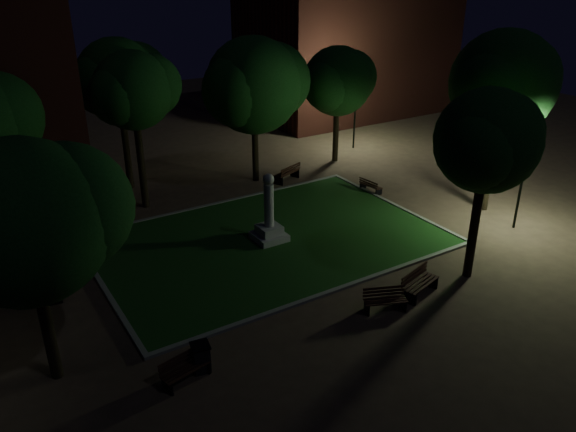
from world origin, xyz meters
name	(u,v)px	position (x,y,z in m)	size (l,w,h in m)	color
ground	(293,259)	(0.00, 0.00, 0.00)	(80.00, 80.00, 0.00)	brown
lawn	(269,240)	(0.00, 2.00, 0.04)	(15.00, 10.00, 0.08)	#1B4616
lawn_kerb	(269,240)	(0.00, 2.00, 0.06)	(15.40, 10.40, 0.12)	slate
monument	(269,222)	(0.00, 2.00, 0.96)	(1.40, 1.40, 3.20)	#ABA69D
building_far	(347,38)	(18.00, 20.00, 6.00)	(16.00, 10.00, 12.00)	#4C1D15
tree_west	(29,222)	(-10.12, -2.45, 5.25)	(5.76, 4.70, 7.61)	black
tree_north_wl	(135,91)	(-3.38, 8.85, 6.05)	(4.70, 3.83, 7.99)	black
tree_north_er	(256,85)	(3.43, 9.19, 5.52)	(6.53, 5.33, 8.19)	black
tree_ne	(339,81)	(9.45, 9.60, 5.06)	(5.19, 4.23, 7.18)	black
tree_east	(505,83)	(11.37, -0.77, 6.46)	(6.19, 5.05, 8.99)	black
tree_se	(489,141)	(5.38, -4.97, 5.69)	(4.84, 3.95, 7.68)	black
tree_far_north	(120,79)	(-3.17, 11.96, 6.07)	(5.29, 4.32, 8.24)	black
lamppost_se	(524,172)	(10.72, -3.02, 2.82)	(1.18, 0.28, 3.97)	black
lamppost_ne	(356,102)	(12.02, 11.10, 3.19)	(1.18, 0.28, 4.57)	black
bench_near_left	(385,300)	(0.77, -5.07, 0.41)	(1.68, 1.12, 0.87)	black
bench_near_right	(419,283)	(2.58, -4.94, 0.47)	(1.92, 1.09, 1.00)	black
bench_west_near	(185,369)	(-6.93, -4.73, 0.40)	(1.63, 0.85, 0.85)	black
bench_left_side	(52,283)	(-9.33, 2.54, 0.47)	(0.83, 1.89, 1.01)	black
bench_right_side	(370,186)	(7.75, 4.17, 0.36)	(0.63, 1.42, 0.76)	black
bench_far_side	(288,174)	(4.80, 8.08, 0.46)	(1.89, 1.21, 0.98)	black
trash_bin	(201,357)	(-6.32, -4.58, 0.49)	(0.66, 0.66, 0.97)	black
bicycle	(33,249)	(-9.45, 5.89, 0.47)	(0.63, 1.80, 0.95)	black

